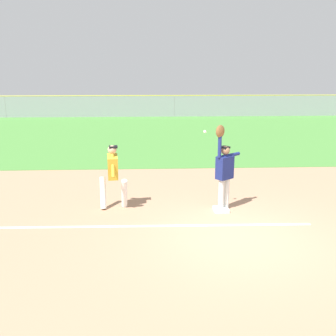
# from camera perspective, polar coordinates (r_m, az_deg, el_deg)

# --- Properties ---
(ground_plane) EXTENTS (74.41, 74.41, 0.00)m
(ground_plane) POSITION_cam_1_polar(r_m,az_deg,el_deg) (8.84, 10.31, -10.04)
(ground_plane) COLOR tan
(outfield_grass) EXTENTS (52.54, 16.70, 0.01)m
(outfield_grass) POSITION_cam_1_polar(r_m,az_deg,el_deg) (22.74, 2.22, 5.16)
(outfield_grass) COLOR #478438
(outfield_grass) RESTS_ON ground_plane
(chalk_foul_line) EXTENTS (12.00, 0.30, 0.01)m
(chalk_foul_line) POSITION_cam_1_polar(r_m,az_deg,el_deg) (9.57, -15.69, -8.39)
(chalk_foul_line) COLOR white
(chalk_foul_line) RESTS_ON ground_plane
(first_base) EXTENTS (0.40, 0.40, 0.08)m
(first_base) POSITION_cam_1_polar(r_m,az_deg,el_deg) (10.31, 7.81, -6.09)
(first_base) COLOR white
(first_base) RESTS_ON ground_plane
(fielder) EXTENTS (0.78, 0.62, 2.28)m
(fielder) POSITION_cam_1_polar(r_m,az_deg,el_deg) (10.11, 8.31, -0.11)
(fielder) COLOR silver
(fielder) RESTS_ON ground_plane
(runner) EXTENTS (0.77, 0.85, 1.72)m
(runner) POSITION_cam_1_polar(r_m,az_deg,el_deg) (10.22, -8.14, -0.65)
(runner) COLOR white
(runner) RESTS_ON ground_plane
(baseball) EXTENTS (0.07, 0.07, 0.07)m
(baseball) POSITION_cam_1_polar(r_m,az_deg,el_deg) (9.74, 5.47, 5.38)
(baseball) COLOR white
(outfield_fence) EXTENTS (52.62, 0.08, 1.69)m
(outfield_fence) POSITION_cam_1_polar(r_m,az_deg,el_deg) (30.90, 0.92, 9.16)
(outfield_fence) COLOR #93999E
(outfield_fence) RESTS_ON ground_plane
(parked_car_white) EXTENTS (4.43, 2.17, 1.25)m
(parked_car_white) POSITION_cam_1_polar(r_m,az_deg,el_deg) (35.94, -11.80, 9.31)
(parked_car_white) COLOR white
(parked_car_white) RESTS_ON ground_plane
(parked_car_tan) EXTENTS (4.56, 2.44, 1.25)m
(parked_car_tan) POSITION_cam_1_polar(r_m,az_deg,el_deg) (35.41, -2.72, 9.52)
(parked_car_tan) COLOR tan
(parked_car_tan) RESTS_ON ground_plane
(parked_car_silver) EXTENTS (4.49, 2.30, 1.25)m
(parked_car_silver) POSITION_cam_1_polar(r_m,az_deg,el_deg) (35.78, 6.69, 9.49)
(parked_car_silver) COLOR #B7B7BC
(parked_car_silver) RESTS_ON ground_plane
(parked_car_red) EXTENTS (4.52, 2.36, 1.25)m
(parked_car_red) POSITION_cam_1_polar(r_m,az_deg,el_deg) (36.98, 15.06, 9.26)
(parked_car_red) COLOR #B21E1E
(parked_car_red) RESTS_ON ground_plane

